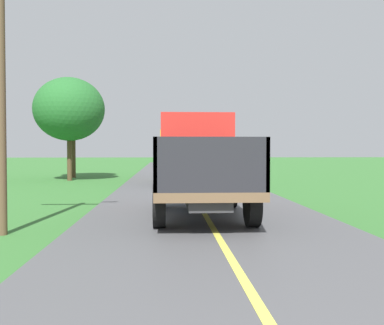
{
  "coord_description": "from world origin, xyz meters",
  "views": [
    {
      "loc": [
        -1.03,
        -0.67,
        1.84
      ],
      "look_at": [
        -0.2,
        14.02,
        1.4
      ],
      "focal_mm": 42.23,
      "sensor_mm": 36.0,
      "label": 1
    }
  ],
  "objects_px": {
    "banana_truck_far": "(180,156)",
    "roadside_tree_mid_right": "(69,109)",
    "utility_pole_roadside": "(0,58)",
    "roadside_tree_near_left": "(73,112)",
    "banana_truck_near": "(199,162)"
  },
  "relations": [
    {
      "from": "utility_pole_roadside",
      "to": "banana_truck_near",
      "type": "bearing_deg",
      "value": 31.52
    },
    {
      "from": "roadside_tree_near_left",
      "to": "banana_truck_near",
      "type": "bearing_deg",
      "value": -67.85
    },
    {
      "from": "banana_truck_far",
      "to": "utility_pole_roadside",
      "type": "distance_m",
      "value": 14.96
    },
    {
      "from": "utility_pole_roadside",
      "to": "roadside_tree_near_left",
      "type": "relative_size",
      "value": 1.14
    },
    {
      "from": "banana_truck_near",
      "to": "roadside_tree_mid_right",
      "type": "distance_m",
      "value": 15.84
    },
    {
      "from": "utility_pole_roadside",
      "to": "roadside_tree_mid_right",
      "type": "height_order",
      "value": "utility_pole_roadside"
    },
    {
      "from": "roadside_tree_mid_right",
      "to": "roadside_tree_near_left",
      "type": "bearing_deg",
      "value": 96.99
    },
    {
      "from": "roadside_tree_mid_right",
      "to": "utility_pole_roadside",
      "type": "bearing_deg",
      "value": -82.74
    },
    {
      "from": "roadside_tree_near_left",
      "to": "utility_pole_roadside",
      "type": "bearing_deg",
      "value": -82.77
    },
    {
      "from": "banana_truck_far",
      "to": "roadside_tree_near_left",
      "type": "distance_m",
      "value": 9.08
    },
    {
      "from": "banana_truck_near",
      "to": "banana_truck_far",
      "type": "relative_size",
      "value": 1.0
    },
    {
      "from": "banana_truck_far",
      "to": "utility_pole_roadside",
      "type": "xyz_separation_m",
      "value": [
        -4.22,
        -14.16,
        2.29
      ]
    },
    {
      "from": "banana_truck_far",
      "to": "roadside_tree_mid_right",
      "type": "xyz_separation_m",
      "value": [
        -6.37,
        2.71,
        2.68
      ]
    },
    {
      "from": "banana_truck_far",
      "to": "roadside_tree_near_left",
      "type": "height_order",
      "value": "roadside_tree_near_left"
    },
    {
      "from": "banana_truck_far",
      "to": "roadside_tree_mid_right",
      "type": "relative_size",
      "value": 0.97
    }
  ]
}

